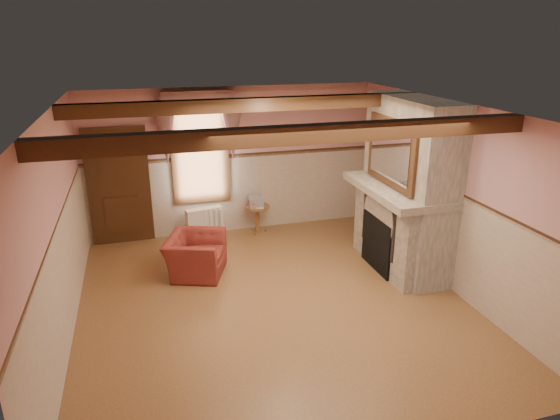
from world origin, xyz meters
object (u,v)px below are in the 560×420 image
object	(u,v)px
bowl	(406,187)
mantel_clock	(376,167)
side_table	(257,219)
radiator	(205,223)
oil_lamp	(381,167)
armchair	(195,255)

from	to	relation	value
bowl	mantel_clock	bearing A→B (deg)	90.00
side_table	mantel_clock	bearing A→B (deg)	-35.28
radiator	mantel_clock	bearing A→B (deg)	-36.10
radiator	oil_lamp	bearing A→B (deg)	-38.68
armchair	side_table	bearing A→B (deg)	-23.62
armchair	mantel_clock	distance (m)	3.43
side_table	bowl	distance (m)	3.18
radiator	bowl	bearing A→B (deg)	-50.68
side_table	bowl	size ratio (longest dim) A/B	1.46
side_table	bowl	world-z (taller)	bowl
bowl	armchair	bearing A→B (deg)	164.82
side_table	oil_lamp	distance (m)	2.67
oil_lamp	radiator	bearing A→B (deg)	153.06
side_table	bowl	bearing A→B (deg)	-51.62
bowl	mantel_clock	distance (m)	1.02
side_table	oil_lamp	size ratio (longest dim) A/B	1.96
bowl	oil_lamp	bearing A→B (deg)	90.00
armchair	side_table	xyz separation A→B (m)	(1.38, 1.44, -0.04)
side_table	mantel_clock	xyz separation A→B (m)	(1.83, -1.30, 1.25)
armchair	side_table	distance (m)	1.99
armchair	mantel_clock	size ratio (longest dim) A/B	4.10
radiator	bowl	world-z (taller)	bowl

